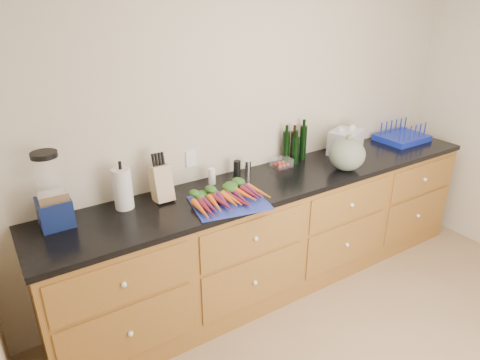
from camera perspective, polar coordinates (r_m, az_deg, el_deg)
wall_back at (r=3.36m, az=2.31°, el=7.85°), size 4.10×0.05×2.60m
cabinets at (r=3.46m, az=5.21°, el=-7.13°), size 3.60×0.64×0.90m
countertop at (r=3.25m, az=5.48°, el=0.02°), size 3.64×0.62×0.04m
cutting_board at (r=2.83m, az=-1.46°, el=-3.07°), size 0.55×0.46×0.01m
carrots at (r=2.84m, az=-1.85°, el=-2.20°), size 0.48×0.33×0.06m
squash at (r=3.43m, az=14.08°, el=3.34°), size 0.28×0.28×0.25m
blender_appliance at (r=2.72m, az=-23.81°, el=-1.80°), size 0.18×0.18×0.47m
paper_towel at (r=2.82m, az=-15.36°, el=-1.12°), size 0.12×0.12×0.27m
knife_block at (r=2.88m, az=-10.45°, el=-0.39°), size 0.12×0.12×0.24m
grinder_salt at (r=3.10m, az=-3.76°, el=0.49°), size 0.05×0.05×0.12m
grinder_pepper at (r=3.20m, az=-0.40°, el=1.44°), size 0.05×0.05×0.13m
canister_chrome at (r=3.25m, az=1.03°, el=1.64°), size 0.05×0.05×0.11m
tomato_box at (r=3.43m, az=5.58°, el=2.32°), size 0.15×0.12×0.07m
bottles at (r=3.52m, az=7.30°, el=4.47°), size 0.24×0.12×0.28m
grocery_bag at (r=3.79m, az=13.87°, el=4.93°), size 0.34×0.31×0.20m
dish_rack at (r=4.30m, az=20.78°, el=5.48°), size 0.43×0.35×0.17m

